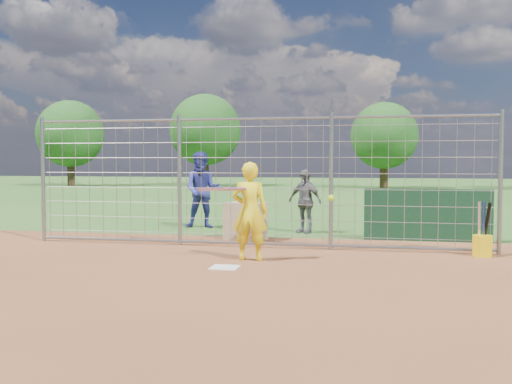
% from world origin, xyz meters
% --- Properties ---
extents(ground, '(100.00, 100.00, 0.00)m').
position_xyz_m(ground, '(0.00, 0.00, 0.00)').
color(ground, '#2D591E').
rests_on(ground, ground).
extents(infield_dirt, '(18.00, 18.00, 0.00)m').
position_xyz_m(infield_dirt, '(0.00, -3.00, 0.01)').
color(infield_dirt, brown).
rests_on(infield_dirt, ground).
extents(home_plate, '(0.43, 0.43, 0.02)m').
position_xyz_m(home_plate, '(0.00, -0.20, 0.01)').
color(home_plate, silver).
rests_on(home_plate, ground).
extents(dugout_wall, '(2.60, 0.20, 1.10)m').
position_xyz_m(dugout_wall, '(3.40, 3.60, 0.55)').
color(dugout_wall, '#11381E').
rests_on(dugout_wall, ground).
extents(batter, '(0.61, 0.40, 1.67)m').
position_xyz_m(batter, '(0.24, 0.56, 0.84)').
color(batter, yellow).
rests_on(batter, ground).
extents(bystander_a, '(1.03, 0.85, 1.92)m').
position_xyz_m(bystander_a, '(-1.93, 4.97, 0.96)').
color(bystander_a, navy).
rests_on(bystander_a, ground).
extents(bystander_b, '(0.95, 0.72, 1.49)m').
position_xyz_m(bystander_b, '(0.72, 4.48, 0.75)').
color(bystander_b, '#5C5B60').
rests_on(bystander_b, ground).
extents(equipment_bin, '(0.93, 0.76, 0.80)m').
position_xyz_m(equipment_bin, '(-0.38, 3.03, 0.40)').
color(equipment_bin, tan).
rests_on(equipment_bin, ground).
extents(equipment_in_play, '(2.23, 0.38, 0.21)m').
position_xyz_m(equipment_in_play, '(0.28, 0.32, 1.19)').
color(equipment_in_play, silver).
rests_on(equipment_in_play, ground).
extents(bucket_with_bats, '(0.34, 0.37, 0.98)m').
position_xyz_m(bucket_with_bats, '(4.18, 1.76, 0.25)').
color(bucket_with_bats, yellow).
rests_on(bucket_with_bats, ground).
extents(backstop_fence, '(9.08, 0.08, 2.60)m').
position_xyz_m(backstop_fence, '(0.00, 2.00, 1.26)').
color(backstop_fence, gray).
rests_on(backstop_fence, ground).
extents(tree_line, '(44.66, 6.72, 6.48)m').
position_xyz_m(tree_line, '(3.13, 28.13, 3.71)').
color(tree_line, '#3F2B19').
rests_on(tree_line, ground).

